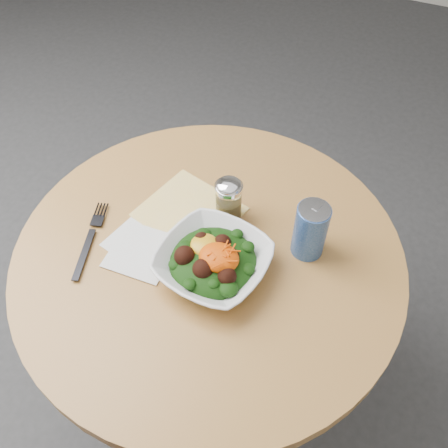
# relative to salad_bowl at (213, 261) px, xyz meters

# --- Properties ---
(ground) EXTENTS (6.00, 6.00, 0.00)m
(ground) POSITION_rel_salad_bowl_xyz_m (-0.03, 0.04, -0.78)
(ground) COLOR #303033
(ground) RESTS_ON ground
(table) EXTENTS (0.90, 0.90, 0.75)m
(table) POSITION_rel_salad_bowl_xyz_m (-0.03, 0.04, -0.23)
(table) COLOR black
(table) RESTS_ON ground
(cloth_napkin) EXTENTS (0.26, 0.25, 0.00)m
(cloth_napkin) POSITION_rel_salad_bowl_xyz_m (-0.12, 0.13, -0.03)
(cloth_napkin) COLOR #F0B00C
(cloth_napkin) RESTS_ON table
(paper_napkins) EXTENTS (0.18, 0.19, 0.00)m
(paper_napkins) POSITION_rel_salad_bowl_xyz_m (-0.18, -0.00, -0.03)
(paper_napkins) COLOR silver
(paper_napkins) RESTS_ON table
(salad_bowl) EXTENTS (0.27, 0.27, 0.09)m
(salad_bowl) POSITION_rel_salad_bowl_xyz_m (0.00, 0.00, 0.00)
(salad_bowl) COLOR silver
(salad_bowl) RESTS_ON table
(fork) EXTENTS (0.08, 0.23, 0.00)m
(fork) POSITION_rel_salad_bowl_xyz_m (-0.30, -0.03, -0.03)
(fork) COLOR black
(fork) RESTS_ON table
(spice_shaker) EXTENTS (0.07, 0.07, 0.12)m
(spice_shaker) POSITION_rel_salad_bowl_xyz_m (-0.03, 0.16, 0.02)
(spice_shaker) COLOR silver
(spice_shaker) RESTS_ON table
(beverage_can) EXTENTS (0.07, 0.07, 0.14)m
(beverage_can) POSITION_rel_salad_bowl_xyz_m (0.17, 0.14, 0.04)
(beverage_can) COLOR navy
(beverage_can) RESTS_ON table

